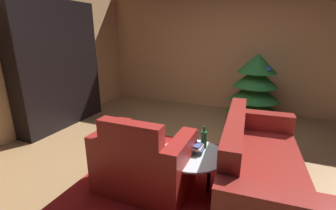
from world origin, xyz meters
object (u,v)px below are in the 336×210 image
at_px(bookshelf_unit, 64,67).
at_px(couch_red, 258,170).
at_px(coffee_table, 192,157).
at_px(book_stack_on_table, 194,148).
at_px(armchair_red, 143,164).
at_px(decorated_tree, 255,88).
at_px(bottle_on_table, 204,139).

relative_size(bookshelf_unit, couch_red, 1.14).
xyz_separation_m(coffee_table, book_stack_on_table, (0.01, 0.04, 0.09)).
bearing_deg(armchair_red, couch_red, 17.68).
bearing_deg(book_stack_on_table, couch_red, 9.42).
height_order(armchair_red, book_stack_on_table, armchair_red).
relative_size(coffee_table, decorated_tree, 0.55).
relative_size(armchair_red, decorated_tree, 0.76).
distance_m(bookshelf_unit, bottle_on_table, 3.02).
bearing_deg(coffee_table, bottle_on_table, 65.58).
bearing_deg(bookshelf_unit, couch_red, -14.54).
bearing_deg(armchair_red, coffee_table, 24.63).
relative_size(armchair_red, coffee_table, 1.37).
relative_size(bookshelf_unit, armchair_red, 2.23).
bearing_deg(bookshelf_unit, book_stack_on_table, -19.80).
bearing_deg(bottle_on_table, armchair_red, -144.40).
bearing_deg(bookshelf_unit, coffee_table, -20.60).
bearing_deg(book_stack_on_table, decorated_tree, 79.25).
distance_m(couch_red, bottle_on_table, 0.63).
xyz_separation_m(armchair_red, book_stack_on_table, (0.49, 0.26, 0.16)).
height_order(armchair_red, decorated_tree, decorated_tree).
bearing_deg(decorated_tree, couch_red, -85.41).
relative_size(bookshelf_unit, book_stack_on_table, 11.00).
height_order(coffee_table, decorated_tree, decorated_tree).
bearing_deg(coffee_table, couch_red, 12.41).
height_order(bookshelf_unit, armchair_red, bookshelf_unit).
bearing_deg(armchair_red, bottle_on_table, 35.60).
bearing_deg(book_stack_on_table, coffee_table, -109.56).
distance_m(bookshelf_unit, coffee_table, 3.03).
distance_m(couch_red, book_stack_on_table, 0.69).
bearing_deg(book_stack_on_table, armchair_red, -152.31).
distance_m(armchair_red, decorated_tree, 2.90).
height_order(armchair_red, couch_red, armchair_red).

